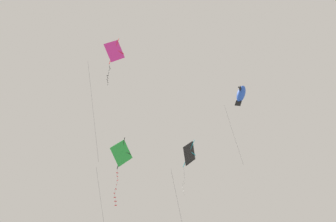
{
  "coord_description": "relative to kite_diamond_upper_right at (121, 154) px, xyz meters",
  "views": [
    {
      "loc": [
        14.2,
        -21.33,
        3.85
      ],
      "look_at": [
        -2.5,
        -0.33,
        21.4
      ],
      "focal_mm": 41.07,
      "sensor_mm": 36.0,
      "label": 1
    }
  ],
  "objects": [
    {
      "name": "kite_diamond_low_drifter",
      "position": [
        1.08,
        -2.75,
        8.27
      ],
      "size": [
        2.18,
        2.58,
        10.77
      ],
      "rotation": [
        0.31,
        0.0,
        1.69
      ],
      "color": "#DB2D93"
    },
    {
      "name": "kite_fish_near_right",
      "position": [
        7.63,
        7.02,
        6.4
      ],
      "size": [
        2.14,
        1.69,
        7.3
      ],
      "rotation": [
        0.37,
        0.0,
        1.83
      ],
      "color": "blue"
    },
    {
      "name": "kite_diamond_upper_right",
      "position": [
        0.0,
        0.0,
        0.0
      ],
      "size": [
        1.88,
        2.49,
        8.83
      ],
      "rotation": [
        0.22,
        0.0,
        1.63
      ],
      "color": "green"
    },
    {
      "name": "kite_diamond_far_centre",
      "position": [
        4.41,
        3.13,
        -0.18
      ],
      "size": [
        1.88,
        2.13,
        9.1
      ],
      "rotation": [
        0.4,
        0.0,
        2.03
      ],
      "color": "black"
    }
  ]
}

